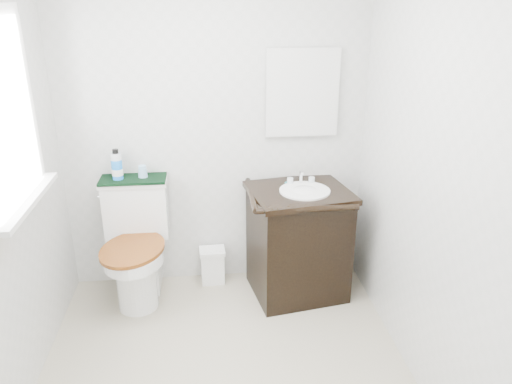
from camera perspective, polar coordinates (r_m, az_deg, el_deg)
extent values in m
plane|color=#B8AE94|center=(3.11, -3.40, -20.75)|extent=(2.40, 2.40, 0.00)
plane|color=silver|center=(3.61, -4.76, 7.19)|extent=(2.40, 0.00, 2.40)
plane|color=silver|center=(1.42, -2.03, -17.50)|extent=(2.40, 0.00, 2.40)
plane|color=silver|center=(2.73, 19.72, 1.15)|extent=(0.00, 2.40, 2.40)
cube|color=white|center=(2.80, -27.15, 7.99)|extent=(0.02, 0.70, 0.90)
cube|color=silver|center=(3.60, 5.33, 11.20)|extent=(0.50, 0.02, 0.60)
cylinder|color=white|center=(3.68, -13.48, -9.77)|extent=(0.28, 0.28, 0.43)
cube|color=white|center=(3.90, -13.05, -7.87)|extent=(0.28, 0.28, 0.43)
cube|color=white|center=(3.73, -13.56, -2.08)|extent=(0.45, 0.18, 0.41)
cube|color=white|center=(3.65, -13.85, 1.08)|extent=(0.47, 0.20, 0.03)
cylinder|color=white|center=(3.54, -13.85, -7.13)|extent=(0.41, 0.41, 0.08)
cylinder|color=brown|center=(3.52, -13.93, -6.36)|extent=(0.52, 0.52, 0.03)
cube|color=black|center=(3.69, 4.79, -6.02)|extent=(0.72, 0.64, 0.78)
cube|color=black|center=(3.52, 5.00, -0.09)|extent=(0.77, 0.69, 0.04)
cylinder|color=white|center=(3.49, 5.59, 0.13)|extent=(0.35, 0.35, 0.01)
ellipsoid|color=white|center=(3.51, 5.56, -0.71)|extent=(0.31, 0.31, 0.15)
cylinder|color=silver|center=(3.61, 5.16, 1.65)|extent=(0.02, 0.02, 0.10)
cube|color=white|center=(3.93, -4.97, -8.56)|extent=(0.18, 0.14, 0.25)
cube|color=white|center=(3.86, -5.04, -6.76)|extent=(0.20, 0.16, 0.03)
cube|color=black|center=(3.64, -13.89, 1.43)|extent=(0.46, 0.22, 0.02)
cylinder|color=#1B7CEC|center=(3.62, -15.58, 2.51)|extent=(0.08, 0.08, 0.14)
cylinder|color=silver|center=(3.60, -15.73, 3.93)|extent=(0.08, 0.08, 0.05)
cylinder|color=black|center=(3.58, -15.79, 4.50)|extent=(0.04, 0.04, 0.03)
cone|color=#82B2D6|center=(3.63, -12.83, 2.32)|extent=(0.07, 0.07, 0.08)
ellipsoid|color=teal|center=(3.62, 3.78, 1.12)|extent=(0.07, 0.04, 0.02)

